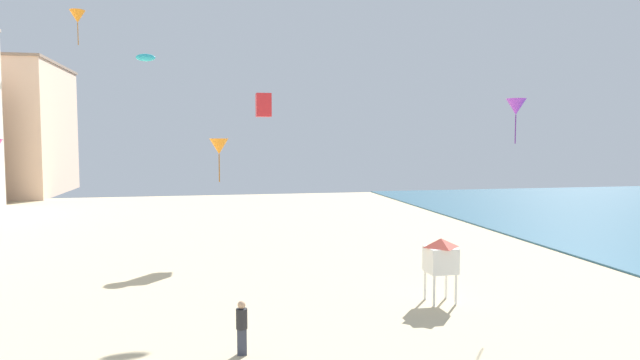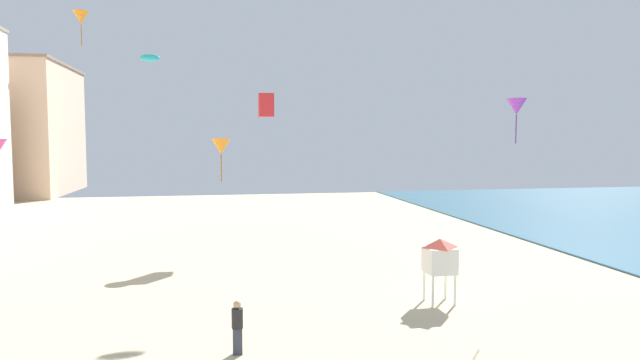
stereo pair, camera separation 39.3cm
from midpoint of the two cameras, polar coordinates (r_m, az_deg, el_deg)
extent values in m
cube|color=#383D4C|center=(17.28, -7.84, -16.17)|extent=(0.28, 0.18, 0.80)
cylinder|color=#262628|center=(17.05, -7.87, -13.96)|extent=(0.34, 0.34, 0.60)
sphere|color=tan|center=(16.93, -7.88, -12.61)|extent=(0.24, 0.24, 0.24)
cylinder|color=white|center=(22.01, 12.09, -11.19)|extent=(0.10, 0.10, 1.20)
cylinder|color=white|center=(22.37, 14.26, -10.98)|extent=(0.10, 0.10, 1.20)
cylinder|color=white|center=(22.82, 11.20, -10.62)|extent=(0.10, 0.10, 1.20)
cylinder|color=white|center=(23.16, 13.30, -10.43)|extent=(0.10, 0.10, 1.20)
cube|color=white|center=(22.33, 12.76, -8.07)|extent=(1.10, 1.10, 1.00)
pyramid|color=#D14C3D|center=(22.20, 12.79, -6.37)|extent=(1.10, 1.10, 0.35)
cone|color=orange|center=(31.32, -9.83, 3.45)|extent=(1.07, 1.07, 0.87)
cylinder|color=#A75C15|center=(31.35, -9.80, 1.23)|extent=(0.06, 0.06, 1.55)
cone|color=orange|center=(33.75, -23.15, 15.19)|extent=(0.82, 0.82, 0.67)
cylinder|color=#A75C15|center=(33.58, -23.10, 13.64)|extent=(0.04, 0.04, 1.19)
cube|color=red|center=(34.45, -5.26, 7.70)|extent=(0.91, 0.91, 1.43)
ellipsoid|color=#2DB7CC|center=(43.39, -16.90, 11.97)|extent=(1.40, 0.39, 0.54)
cone|color=purple|center=(24.61, 20.07, 7.14)|extent=(0.83, 0.83, 0.68)
cylinder|color=#63278B|center=(24.57, 20.02, 4.96)|extent=(0.05, 0.05, 1.20)
camera|label=1|loc=(0.20, -89.54, 0.03)|focal=30.99mm
camera|label=2|loc=(0.20, 90.46, -0.03)|focal=30.99mm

